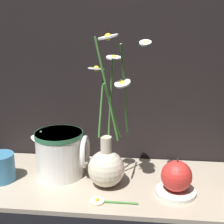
{
  "coord_description": "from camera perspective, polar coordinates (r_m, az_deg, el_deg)",
  "views": [
    {
      "loc": [
        0.08,
        -0.76,
        0.44
      ],
      "look_at": [
        -0.01,
        0.0,
        0.21
      ],
      "focal_mm": 50.0,
      "sensor_mm": 36.0,
      "label": 1
    }
  ],
  "objects": [
    {
      "name": "saucer_plate",
      "position": [
        0.83,
        11.53,
        -14.09
      ],
      "size": [
        0.1,
        0.1,
        0.01
      ],
      "color": "silver",
      "rests_on": "shelf"
    },
    {
      "name": "yellow_mug",
      "position": [
        0.92,
        -19.79,
        -9.5
      ],
      "size": [
        0.08,
        0.07,
        0.08
      ],
      "color": "teal",
      "rests_on": "shelf"
    },
    {
      "name": "orange_fruit",
      "position": [
        0.81,
        11.71,
        -11.4
      ],
      "size": [
        0.08,
        0.08,
        0.09
      ],
      "color": "red",
      "rests_on": "saucer_plate"
    },
    {
      "name": "ceramic_pitcher",
      "position": [
        0.89,
        -9.41,
        -7.22
      ],
      "size": [
        0.16,
        0.13,
        0.14
      ],
      "color": "white",
      "rests_on": "shelf"
    },
    {
      "name": "ground_plane",
      "position": [
        0.88,
        0.37,
        -13.23
      ],
      "size": [
        6.0,
        6.0,
        0.0
      ],
      "primitive_type": "plane",
      "color": "black"
    },
    {
      "name": "loose_daisy",
      "position": [
        0.78,
        -1.72,
        -16.0
      ],
      "size": [
        0.12,
        0.04,
        0.01
      ],
      "color": "#3D7A33",
      "rests_on": "shelf"
    },
    {
      "name": "shelf",
      "position": [
        0.88,
        0.37,
        -12.89
      ],
      "size": [
        0.76,
        0.31,
        0.01
      ],
      "color": "tan",
      "rests_on": "ground_plane"
    },
    {
      "name": "vase_with_flowers",
      "position": [
        0.82,
        -1.0,
        -9.15
      ],
      "size": [
        0.16,
        0.13,
        0.4
      ],
      "color": "beige",
      "rests_on": "shelf"
    }
  ]
}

